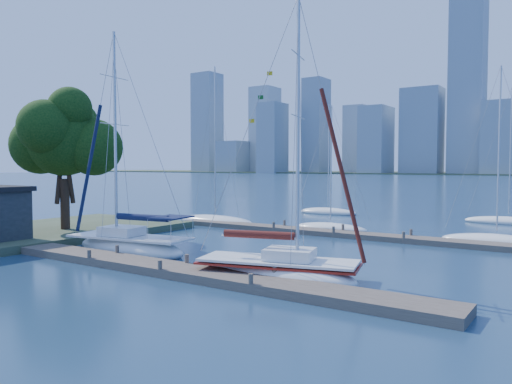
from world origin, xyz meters
The scene contains 12 objects.
ground centered at (0.00, 0.00, 0.00)m, with size 700.00×700.00×0.00m, color #162B49.
near_dock centered at (0.00, 0.00, 0.20)m, with size 26.00×2.00×0.40m, color #453C33.
far_dock centered at (2.00, 16.00, 0.18)m, with size 30.00×1.80×0.36m, color #453C33.
shore centered at (-17.00, 3.00, 0.25)m, with size 12.00×22.00×0.50m, color #38472D.
tree centered at (-15.38, 5.00, 7.18)m, with size 7.72×7.06×10.55m.
sailboat_navy centered at (-6.25, 2.87, 1.07)m, with size 8.47×3.83×13.44m.
sailboat_maroon centered at (4.58, 1.89, 1.08)m, with size 8.00×4.38×12.92m.
bg_boat_0 centered at (-11.43, 17.35, 0.26)m, with size 8.13×4.96×14.05m.
bg_boat_1 centered at (-0.74, 18.36, 0.21)m, with size 6.35×3.76×10.04m.
bg_boat_4 centered at (11.11, 18.12, 0.24)m, with size 7.14×3.46×11.74m.
bg_boat_6 centered at (-6.91, 30.70, 0.24)m, with size 6.71×3.77×11.84m.
bg_boat_7 centered at (10.14, 31.28, 0.23)m, with size 7.45×3.32×12.22m.
Camera 1 is at (16.12, -16.97, 5.07)m, focal length 35.00 mm.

